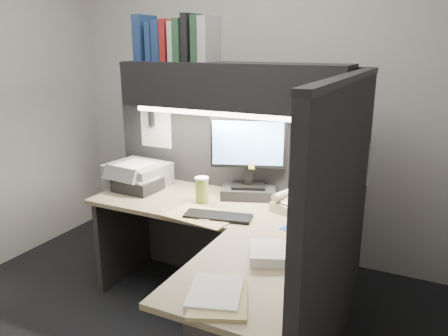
{
  "coord_description": "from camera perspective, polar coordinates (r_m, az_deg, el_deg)",
  "views": [
    {
      "loc": [
        1.36,
        -1.9,
        1.76
      ],
      "look_at": [
        0.18,
        0.51,
        1.0
      ],
      "focal_mm": 35.0,
      "sensor_mm": 36.0,
      "label": 1
    }
  ],
  "objects": [
    {
      "name": "paper_stack_a",
      "position": [
        2.24,
        6.84,
        -11.0
      ],
      "size": [
        0.33,
        0.31,
        0.05
      ],
      "primitive_type": "cube",
      "rotation": [
        0.0,
        0.0,
        0.41
      ],
      "color": "white",
      "rests_on": "desk"
    },
    {
      "name": "monitor",
      "position": [
        3.01,
        3.23,
        0.21
      ],
      "size": [
        0.5,
        0.35,
        0.56
      ],
      "rotation": [
        0.0,
        0.0,
        0.36
      ],
      "color": "black",
      "rests_on": "desk"
    },
    {
      "name": "task_light_tube",
      "position": [
        2.83,
        -0.18,
        7.04
      ],
      "size": [
        1.32,
        0.04,
        0.04
      ],
      "primitive_type": "cylinder",
      "rotation": [
        0.0,
        1.57,
        0.0
      ],
      "color": "white",
      "rests_on": "overhead_shelf"
    },
    {
      "name": "mousepad",
      "position": [
        2.59,
        10.61,
        -7.92
      ],
      "size": [
        0.28,
        0.27,
        0.0
      ],
      "primitive_type": "cube",
      "rotation": [
        0.0,
        0.0,
        -0.38
      ],
      "color": "navy",
      "rests_on": "desk"
    },
    {
      "name": "partition_back",
      "position": [
        3.27,
        0.82,
        -1.29
      ],
      "size": [
        1.9,
        0.06,
        1.6
      ],
      "primitive_type": "cube",
      "color": "black",
      "rests_on": "floor"
    },
    {
      "name": "keyboard",
      "position": [
        2.71,
        -0.79,
        -6.32
      ],
      "size": [
        0.44,
        0.22,
        0.02
      ],
      "primitive_type": "cube",
      "rotation": [
        0.0,
        0.0,
        0.21
      ],
      "color": "black",
      "rests_on": "desk"
    },
    {
      "name": "manila_stack",
      "position": [
        1.9,
        -0.73,
        -16.7
      ],
      "size": [
        0.34,
        0.37,
        0.02
      ],
      "primitive_type": "cube",
      "rotation": [
        0.0,
        0.0,
        0.4
      ],
      "color": "tan",
      "rests_on": "desk"
    },
    {
      "name": "partition_right",
      "position": [
        2.32,
        14.4,
        -9.2
      ],
      "size": [
        0.06,
        1.5,
        1.6
      ],
      "primitive_type": "cube",
      "color": "black",
      "rests_on": "floor"
    },
    {
      "name": "open_folder",
      "position": [
        2.74,
        -2.99,
        -6.22
      ],
      "size": [
        0.45,
        0.32,
        0.01
      ],
      "primitive_type": "cube",
      "rotation": [
        0.0,
        0.0,
        -0.12
      ],
      "color": "tan",
      "rests_on": "desk"
    },
    {
      "name": "telephone",
      "position": [
        2.85,
        9.23,
        -4.63
      ],
      "size": [
        0.3,
        0.3,
        0.09
      ],
      "primitive_type": "cube",
      "rotation": [
        0.0,
        0.0,
        -0.35
      ],
      "color": "#B6A58C",
      "rests_on": "desk"
    },
    {
      "name": "coffee_cup",
      "position": [
        2.95,
        -2.91,
        -2.96
      ],
      "size": [
        0.11,
        0.11,
        0.17
      ],
      "primitive_type": "cylinder",
      "rotation": [
        0.0,
        0.0,
        0.36
      ],
      "color": "#9EAB44",
      "rests_on": "desk"
    },
    {
      "name": "pinned_papers",
      "position": [
        2.72,
        4.97,
        0.71
      ],
      "size": [
        1.76,
        1.31,
        0.51
      ],
      "color": "white",
      "rests_on": "partition_back"
    },
    {
      "name": "printer",
      "position": [
        3.37,
        -11.21,
        -0.84
      ],
      "size": [
        0.45,
        0.39,
        0.17
      ],
      "primitive_type": "cube",
      "rotation": [
        0.0,
        0.0,
        -0.1
      ],
      "color": "gray",
      "rests_on": "desk"
    },
    {
      "name": "binder_row",
      "position": [
        3.12,
        -6.16,
        16.31
      ],
      "size": [
        0.57,
        0.26,
        0.31
      ],
      "color": "navy",
      "rests_on": "overhead_shelf"
    },
    {
      "name": "paper_stack_b",
      "position": [
        1.93,
        -1.12,
        -15.96
      ],
      "size": [
        0.29,
        0.33,
        0.03
      ],
      "primitive_type": "cube",
      "rotation": [
        0.0,
        0.0,
        0.31
      ],
      "color": "white",
      "rests_on": "desk"
    },
    {
      "name": "notebook_stack",
      "position": [
        3.26,
        -11.18,
        -2.11
      ],
      "size": [
        0.31,
        0.27,
        0.09
      ],
      "primitive_type": "cube",
      "rotation": [
        0.0,
        0.0,
        -0.05
      ],
      "color": "black",
      "rests_on": "desk"
    },
    {
      "name": "desk",
      "position": [
        2.49,
        -0.2,
        -16.14
      ],
      "size": [
        1.7,
        1.53,
        0.73
      ],
      "color": "#988460",
      "rests_on": "floor"
    },
    {
      "name": "wall_back",
      "position": [
        3.68,
        4.27,
        9.36
      ],
      "size": [
        3.5,
        0.04,
        2.7
      ],
      "primitive_type": "cube",
      "color": "#B9B7B0",
      "rests_on": "floor"
    },
    {
      "name": "mouse",
      "position": [
        2.58,
        10.32,
        -7.49
      ],
      "size": [
        0.09,
        0.11,
        0.03
      ],
      "primitive_type": "ellipsoid",
      "rotation": [
        0.0,
        0.0,
        -0.42
      ],
      "color": "black",
      "rests_on": "mousepad"
    },
    {
      "name": "overhead_shelf",
      "position": [
        2.93,
        1.05,
        10.7
      ],
      "size": [
        1.55,
        0.34,
        0.3
      ],
      "primitive_type": "cube",
      "color": "black",
      "rests_on": "partition_back"
    }
  ]
}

